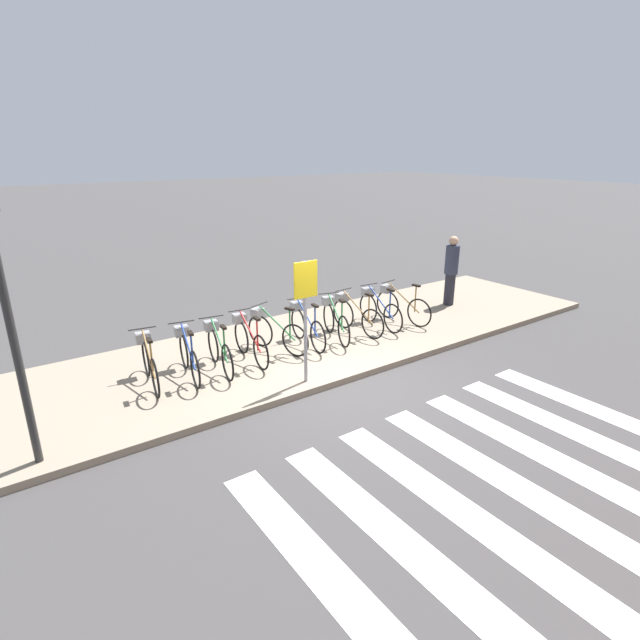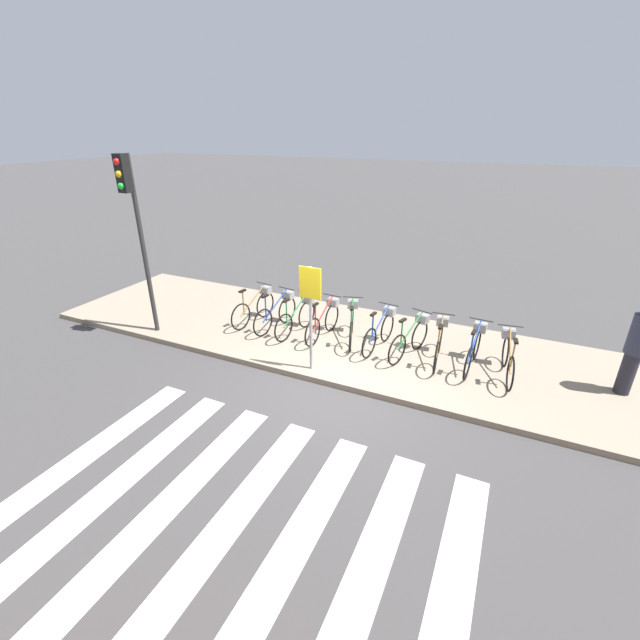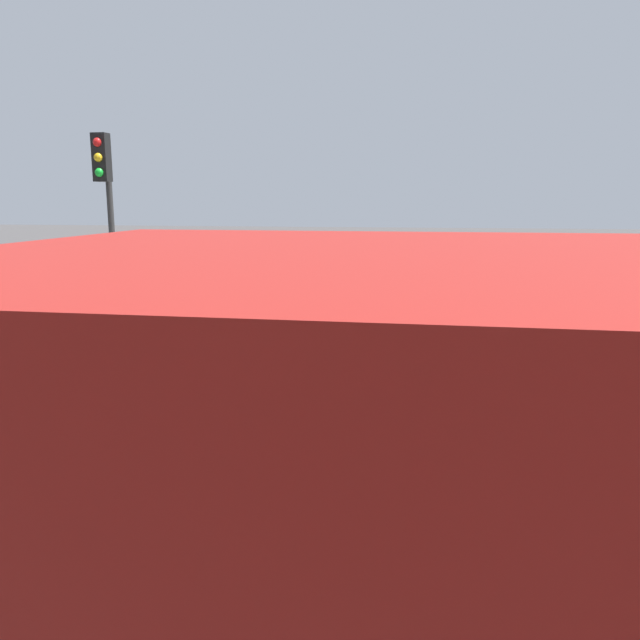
{
  "view_description": "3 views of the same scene",
  "coord_description": "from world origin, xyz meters",
  "px_view_note": "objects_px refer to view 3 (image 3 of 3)",
  "views": [
    {
      "loc": [
        -4.94,
        -6.23,
        3.95
      ],
      "look_at": [
        -0.08,
        0.65,
        1.04
      ],
      "focal_mm": 28.0,
      "sensor_mm": 36.0,
      "label": 1
    },
    {
      "loc": [
        2.66,
        -6.36,
        4.55
      ],
      "look_at": [
        -0.69,
        0.87,
        0.93
      ],
      "focal_mm": 24.0,
      "sensor_mm": 36.0,
      "label": 2
    },
    {
      "loc": [
        0.38,
        -9.29,
        3.04
      ],
      "look_at": [
        -1.32,
        0.78,
        1.06
      ],
      "focal_mm": 35.0,
      "sensor_mm": 36.0,
      "label": 3
    }
  ],
  "objects_px": {
    "parked_bicycle_5": "(421,341)",
    "parked_bicycle_9": "(572,347)",
    "parked_bicycle_0": "(249,334)",
    "parked_bicycle_6": "(460,343)",
    "traffic_light": "(107,206)",
    "parked_bicycle_7": "(493,344)",
    "sign_post": "(359,296)",
    "parked_bicycle_1": "(283,336)",
    "parked_bicycle_8": "(534,345)",
    "parked_bicycle_4": "(382,338)",
    "parked_bicycle_2": "(312,338)",
    "parked_bicycle_3": "(348,338)"
  },
  "relations": [
    {
      "from": "parked_bicycle_4",
      "to": "sign_post",
      "type": "xyz_separation_m",
      "value": [
        -0.26,
        -1.55,
        1.02
      ]
    },
    {
      "from": "parked_bicycle_6",
      "to": "parked_bicycle_7",
      "type": "relative_size",
      "value": 0.97
    },
    {
      "from": "parked_bicycle_5",
      "to": "parked_bicycle_8",
      "type": "xyz_separation_m",
      "value": [
        1.94,
        -0.02,
        0.0
      ]
    },
    {
      "from": "parked_bicycle_0",
      "to": "sign_post",
      "type": "bearing_deg",
      "value": -33.46
    },
    {
      "from": "parked_bicycle_1",
      "to": "traffic_light",
      "type": "relative_size",
      "value": 0.39
    },
    {
      "from": "parked_bicycle_3",
      "to": "parked_bicycle_4",
      "type": "relative_size",
      "value": 1.05
    },
    {
      "from": "parked_bicycle_4",
      "to": "parked_bicycle_6",
      "type": "distance_m",
      "value": 1.4
    },
    {
      "from": "parked_bicycle_0",
      "to": "parked_bicycle_3",
      "type": "xyz_separation_m",
      "value": [
        1.87,
        -0.04,
        0.0
      ]
    },
    {
      "from": "parked_bicycle_1",
      "to": "parked_bicycle_3",
      "type": "height_order",
      "value": "same"
    },
    {
      "from": "sign_post",
      "to": "traffic_light",
      "type": "bearing_deg",
      "value": -179.38
    },
    {
      "from": "parked_bicycle_0",
      "to": "parked_bicycle_4",
      "type": "bearing_deg",
      "value": 1.95
    },
    {
      "from": "parked_bicycle_6",
      "to": "parked_bicycle_8",
      "type": "bearing_deg",
      "value": 2.04
    },
    {
      "from": "parked_bicycle_6",
      "to": "parked_bicycle_8",
      "type": "xyz_separation_m",
      "value": [
        1.25,
        0.04,
        0.0
      ]
    },
    {
      "from": "parked_bicycle_8",
      "to": "parked_bicycle_7",
      "type": "bearing_deg",
      "value": -178.81
    },
    {
      "from": "parked_bicycle_1",
      "to": "traffic_light",
      "type": "distance_m",
      "value": 3.78
    },
    {
      "from": "parked_bicycle_2",
      "to": "parked_bicycle_3",
      "type": "relative_size",
      "value": 0.99
    },
    {
      "from": "parked_bicycle_7",
      "to": "parked_bicycle_8",
      "type": "relative_size",
      "value": 1.0
    },
    {
      "from": "parked_bicycle_0",
      "to": "parked_bicycle_1",
      "type": "bearing_deg",
      "value": -5.62
    },
    {
      "from": "parked_bicycle_4",
      "to": "sign_post",
      "type": "bearing_deg",
      "value": -99.63
    },
    {
      "from": "parked_bicycle_5",
      "to": "parked_bicycle_6",
      "type": "distance_m",
      "value": 0.69
    },
    {
      "from": "parked_bicycle_5",
      "to": "parked_bicycle_9",
      "type": "xyz_separation_m",
      "value": [
        2.57,
        -0.07,
        0.0
      ]
    },
    {
      "from": "parked_bicycle_6",
      "to": "parked_bicycle_2",
      "type": "bearing_deg",
      "value": -179.13
    },
    {
      "from": "parked_bicycle_2",
      "to": "sign_post",
      "type": "distance_m",
      "value": 1.97
    },
    {
      "from": "parked_bicycle_2",
      "to": "parked_bicycle_5",
      "type": "relative_size",
      "value": 1.0
    },
    {
      "from": "parked_bicycle_5",
      "to": "parked_bicycle_3",
      "type": "bearing_deg",
      "value": -178.51
    },
    {
      "from": "parked_bicycle_3",
      "to": "parked_bicycle_6",
      "type": "relative_size",
      "value": 1.03
    },
    {
      "from": "parked_bicycle_4",
      "to": "parked_bicycle_6",
      "type": "height_order",
      "value": "same"
    },
    {
      "from": "sign_post",
      "to": "parked_bicycle_2",
      "type": "bearing_deg",
      "value": 126.27
    },
    {
      "from": "parked_bicycle_0",
      "to": "parked_bicycle_7",
      "type": "distance_m",
      "value": 4.44
    },
    {
      "from": "parked_bicycle_4",
      "to": "sign_post",
      "type": "height_order",
      "value": "sign_post"
    },
    {
      "from": "parked_bicycle_2",
      "to": "traffic_light",
      "type": "relative_size",
      "value": 0.39
    },
    {
      "from": "parked_bicycle_0",
      "to": "parked_bicycle_7",
      "type": "xyz_separation_m",
      "value": [
        4.44,
        -0.03,
        0.0
      ]
    },
    {
      "from": "parked_bicycle_8",
      "to": "parked_bicycle_2",
      "type": "bearing_deg",
      "value": -178.75
    },
    {
      "from": "parked_bicycle_7",
      "to": "sign_post",
      "type": "xyz_separation_m",
      "value": [
        -2.22,
        -1.43,
        1.02
      ]
    },
    {
      "from": "parked_bicycle_2",
      "to": "traffic_light",
      "type": "distance_m",
      "value": 4.17
    },
    {
      "from": "parked_bicycle_6",
      "to": "parked_bicycle_9",
      "type": "xyz_separation_m",
      "value": [
        1.88,
        -0.01,
        0.0
      ]
    },
    {
      "from": "parked_bicycle_4",
      "to": "parked_bicycle_8",
      "type": "relative_size",
      "value": 0.96
    },
    {
      "from": "parked_bicycle_0",
      "to": "parked_bicycle_6",
      "type": "bearing_deg",
      "value": -0.95
    },
    {
      "from": "parked_bicycle_2",
      "to": "parked_bicycle_5",
      "type": "height_order",
      "value": "same"
    },
    {
      "from": "parked_bicycle_5",
      "to": "traffic_light",
      "type": "distance_m",
      "value": 5.81
    },
    {
      "from": "parked_bicycle_6",
      "to": "parked_bicycle_7",
      "type": "bearing_deg",
      "value": 3.07
    },
    {
      "from": "parked_bicycle_2",
      "to": "parked_bicycle_4",
      "type": "xyz_separation_m",
      "value": [
        1.26,
        0.19,
        0.0
      ]
    },
    {
      "from": "parked_bicycle_4",
      "to": "parked_bicycle_5",
      "type": "bearing_deg",
      "value": -7.01
    },
    {
      "from": "parked_bicycle_4",
      "to": "traffic_light",
      "type": "xyz_separation_m",
      "value": [
        -4.38,
        -1.6,
        2.39
      ]
    },
    {
      "from": "parked_bicycle_0",
      "to": "parked_bicycle_6",
      "type": "distance_m",
      "value": 3.88
    },
    {
      "from": "parked_bicycle_9",
      "to": "traffic_light",
      "type": "xyz_separation_m",
      "value": [
        -7.65,
        -1.44,
        2.39
      ]
    },
    {
      "from": "parked_bicycle_4",
      "to": "traffic_light",
      "type": "relative_size",
      "value": 0.38
    },
    {
      "from": "parked_bicycle_7",
      "to": "parked_bicycle_9",
      "type": "distance_m",
      "value": 1.31
    },
    {
      "from": "parked_bicycle_1",
      "to": "traffic_light",
      "type": "xyz_separation_m",
      "value": [
        -2.55,
        -1.45,
        2.39
      ]
    },
    {
      "from": "parked_bicycle_5",
      "to": "parked_bicycle_6",
      "type": "height_order",
      "value": "same"
    }
  ]
}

